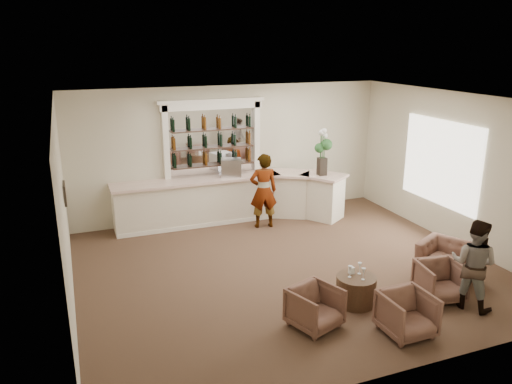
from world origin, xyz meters
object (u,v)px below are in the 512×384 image
cocktail_table (356,290)px  armchair_far (448,260)px  sommelier (263,191)px  armchair_center (407,314)px  bar_counter (232,199)px  guest (474,264)px  flower_vase (323,149)px  armchair_left (315,308)px  espresso_machine (231,168)px  armchair_right (440,281)px

cocktail_table → armchair_far: armchair_far is taller
sommelier → armchair_center: 5.14m
bar_counter → guest: (2.40, -5.44, 0.21)m
armchair_far → flower_vase: (-0.73, 3.76, 1.46)m
guest → cocktail_table: bearing=36.3°
sommelier → guest: bearing=120.4°
flower_vase → cocktail_table: bearing=-110.1°
armchair_left → espresso_machine: (0.34, 5.13, 1.02)m
espresso_machine → sommelier: bearing=-34.9°
bar_counter → sommelier: sommelier is taller
armchair_left → armchair_right: bearing=-19.6°
guest → armchair_center: bearing=71.8°
armchair_far → flower_vase: size_ratio=0.87×
sommelier → espresso_machine: 1.02m
armchair_right → guest: bearing=-44.4°
armchair_center → espresso_machine: bearing=97.8°
armchair_right → armchair_left: bearing=-170.3°
guest → flower_vase: bearing=-26.5°
armchair_left → armchair_center: size_ratio=0.98×
sommelier → armchair_far: (2.30, -3.73, -0.58)m
cocktail_table → armchair_left: size_ratio=0.93×
sommelier → armchair_left: bearing=87.9°
flower_vase → bar_counter: bearing=163.8°
armchair_center → armchair_right: (1.23, 0.70, -0.00)m
armchair_far → espresso_machine: (-2.86, 4.46, 1.03)m
armchair_center → espresso_machine: 5.98m
cocktail_table → guest: bearing=-24.1°
bar_counter → espresso_machine: (0.02, 0.08, 0.78)m
armchair_right → flower_vase: flower_vase is taller
cocktail_table → sommelier: bearing=91.3°
sommelier → flower_vase: (1.57, 0.03, 0.89)m
guest → flower_vase: size_ratio=1.35×
bar_counter → espresso_machine: size_ratio=11.65×
armchair_right → armchair_far: bearing=50.8°
sommelier → espresso_machine: size_ratio=3.69×
guest → bar_counter: bearing=-5.8°
guest → armchair_left: size_ratio=2.14×
cocktail_table → guest: size_ratio=0.44×
bar_counter → flower_vase: (2.14, -0.62, 1.22)m
armchair_center → sommelier: bearing=92.8°
armchair_right → armchair_far: (0.76, 0.67, -0.01)m
armchair_right → espresso_machine: (-2.10, 5.12, 1.02)m
flower_vase → guest: bearing=-86.9°
cocktail_table → armchair_right: armchair_right is taller
cocktail_table → sommelier: 4.07m
cocktail_table → guest: 1.98m
bar_counter → espresso_machine: 0.79m
bar_counter → cocktail_table: (0.67, -4.66, -0.32)m
guest → armchair_left: 2.79m
guest → armchair_center: size_ratio=2.09×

